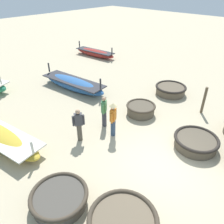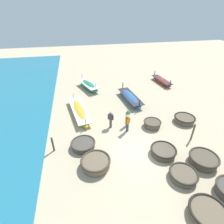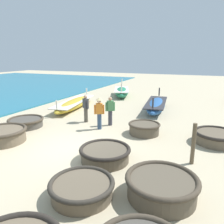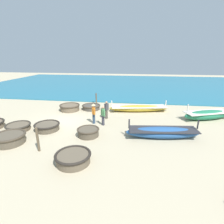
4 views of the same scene
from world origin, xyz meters
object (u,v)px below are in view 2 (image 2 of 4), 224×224
object	(u,v)px
coracle_front_left	(83,144)
long_boat_green_hull	(162,81)
coracle_beside_post	(96,163)
coracle_upturned	(183,175)
coracle_far_left	(152,124)
coracle_tilted	(208,213)
fisherman_standing_left	(111,119)
mooring_post_mid_beach	(53,144)
long_boat_white_hull	(89,86)
mooring_post_shoreline	(193,132)
coracle_nearest	(163,151)
fisherman_standing_right	(128,122)
long_boat_blue_hull	(130,98)
coracle_front_right	(184,119)
fisherman_with_hat	(128,117)
coracle_center	(203,159)
long_boat_red_hull	(79,111)

from	to	relation	value
coracle_front_left	long_boat_green_hull	distance (m)	15.41
coracle_beside_post	long_boat_green_hull	bearing A→B (deg)	49.57
coracle_upturned	coracle_far_left	size ratio (longest dim) A/B	1.16
coracle_tilted	long_boat_green_hull	world-z (taller)	long_boat_green_hull
coracle_upturned	fisherman_standing_left	bearing A→B (deg)	118.74
fisherman_standing_left	mooring_post_mid_beach	bearing A→B (deg)	-156.88
coracle_tilted	coracle_beside_post	distance (m)	6.74
long_boat_white_hull	mooring_post_shoreline	size ratio (longest dim) A/B	3.01
coracle_nearest	long_boat_green_hull	distance (m)	13.65
coracle_beside_post	fisherman_standing_right	world-z (taller)	fisherman_standing_right
long_boat_blue_hull	mooring_post_mid_beach	world-z (taller)	long_boat_blue_hull
coracle_front_right	fisherman_with_hat	size ratio (longest dim) A/B	1.20
long_boat_green_hull	mooring_post_mid_beach	distance (m)	17.03
coracle_front_right	coracle_beside_post	bearing A→B (deg)	-157.88
coracle_front_right	fisherman_with_hat	xyz separation A→B (m)	(-5.25, 0.57, 0.54)
coracle_upturned	fisherman_with_hat	distance (m)	6.36
coracle_front_left	long_boat_white_hull	world-z (taller)	long_boat_white_hull
coracle_front_left	coracle_nearest	size ratio (longest dim) A/B	1.00
coracle_center	fisherman_standing_left	world-z (taller)	fisherman_standing_left
mooring_post_shoreline	coracle_tilted	bearing A→B (deg)	-115.73
coracle_front_right	fisherman_with_hat	distance (m)	5.31
long_boat_blue_hull	long_boat_red_hull	xyz separation A→B (m)	(-5.67, -1.57, -0.05)
coracle_nearest	long_boat_green_hull	size ratio (longest dim) A/B	0.43
long_boat_green_hull	coracle_center	bearing A→B (deg)	-104.36
coracle_beside_post	long_boat_blue_hull	xyz separation A→B (m)	(4.94, 8.44, 0.03)
coracle_front_left	fisherman_standing_left	xyz separation A→B (m)	(2.52, 2.03, 0.58)
coracle_front_right	coracle_far_left	bearing A→B (deg)	-178.61
coracle_upturned	long_boat_red_hull	xyz separation A→B (m)	(-5.90, 8.88, 0.06)
coracle_front_left	mooring_post_mid_beach	size ratio (longest dim) A/B	1.50
coracle_front_left	long_boat_blue_hull	size ratio (longest dim) A/B	0.37
coracle_center	fisherman_with_hat	xyz separation A→B (m)	(-3.78, 5.27, 0.50)
coracle_front_right	coracle_beside_post	xyz separation A→B (m)	(-8.61, -3.50, 0.04)
long_boat_blue_hull	long_boat_white_hull	xyz separation A→B (m)	(-4.18, 4.27, 0.04)
mooring_post_shoreline	long_boat_green_hull	bearing A→B (deg)	75.81
long_boat_red_hull	fisherman_standing_left	world-z (taller)	fisherman_standing_left
coracle_center	long_boat_blue_hull	world-z (taller)	long_boat_blue_hull
long_boat_white_hull	fisherman_standing_left	xyz separation A→B (m)	(1.07, -8.64, 0.42)
long_boat_blue_hull	long_boat_white_hull	world-z (taller)	long_boat_white_hull
fisherman_standing_right	mooring_post_shoreline	distance (m)	5.13
coracle_nearest	mooring_post_shoreline	world-z (taller)	mooring_post_shoreline
fisherman_standing_right	fisherman_with_hat	bearing A→B (deg)	72.60
coracle_center	long_boat_red_hull	distance (m)	11.28
coracle_front_left	long_boat_blue_hull	xyz separation A→B (m)	(5.63, 6.40, 0.11)
fisherman_standing_left	fisherman_with_hat	world-z (taller)	same
coracle_tilted	coracle_front_left	distance (m)	8.66
coracle_front_left	long_boat_white_hull	distance (m)	10.77
coracle_front_left	coracle_center	distance (m)	8.47
coracle_front_right	long_boat_white_hull	size ratio (longest dim) A/B	0.42
coracle_front_right	fisherman_standing_right	distance (m)	5.55
fisherman_standing_left	coracle_upturned	bearing A→B (deg)	-61.26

